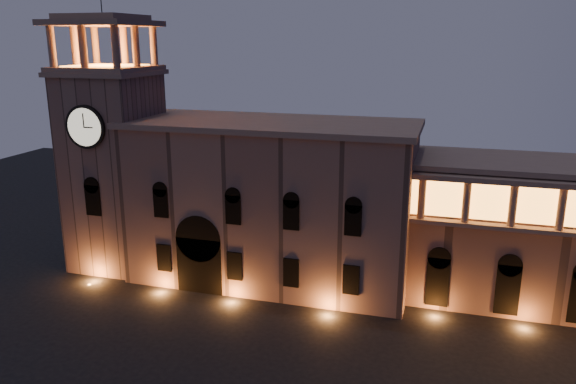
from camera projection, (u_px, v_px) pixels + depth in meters
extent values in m
cube|color=#7D5C51|center=(271.00, 204.00, 60.90)|extent=(30.00, 12.00, 17.00)
cube|color=#8B6F60|center=(271.00, 124.00, 58.58)|extent=(30.80, 12.80, 0.60)
cube|color=black|center=(202.00, 264.00, 58.99)|extent=(5.00, 1.40, 6.00)
cylinder|color=black|center=(200.00, 237.00, 58.20)|extent=(5.00, 1.40, 5.00)
cube|color=orange|center=(201.00, 266.00, 58.86)|extent=(4.20, 0.20, 5.00)
cube|color=#7D5C51|center=(115.00, 173.00, 64.36)|extent=(9.00, 9.00, 22.00)
cube|color=#8B6F60|center=(107.00, 73.00, 61.39)|extent=(9.80, 9.80, 0.50)
cylinder|color=black|center=(85.00, 127.00, 58.45)|extent=(4.60, 0.35, 4.60)
cylinder|color=beige|center=(84.00, 127.00, 58.32)|extent=(4.00, 0.12, 4.00)
cube|color=#8B6F60|center=(107.00, 68.00, 61.26)|extent=(9.40, 9.40, 0.50)
cube|color=orange|center=(106.00, 66.00, 61.18)|extent=(6.80, 6.80, 0.15)
cylinder|color=#8B6F60|center=(52.00, 47.00, 58.16)|extent=(0.76, 0.76, 4.20)
cylinder|color=#8B6F60|center=(83.00, 47.00, 57.13)|extent=(0.76, 0.76, 4.20)
cylinder|color=#8B6F60|center=(116.00, 47.00, 56.09)|extent=(0.76, 0.76, 4.20)
cylinder|color=#8B6F60|center=(95.00, 46.00, 65.19)|extent=(0.76, 0.76, 4.20)
cylinder|color=#8B6F60|center=(124.00, 46.00, 64.16)|extent=(0.76, 0.76, 4.20)
cylinder|color=#8B6F60|center=(154.00, 46.00, 63.12)|extent=(0.76, 0.76, 4.20)
cylinder|color=#8B6F60|center=(75.00, 46.00, 61.68)|extent=(0.76, 0.76, 4.20)
cylinder|color=#8B6F60|center=(136.00, 46.00, 59.61)|extent=(0.76, 0.76, 4.20)
cube|color=#8B6F60|center=(103.00, 23.00, 60.01)|extent=(9.80, 9.80, 0.60)
cube|color=#8B6F60|center=(102.00, 17.00, 59.85)|extent=(7.50, 7.50, 0.60)
cylinder|color=#8B6F60|center=(422.00, 198.00, 52.52)|extent=(0.70, 0.70, 4.00)
cylinder|color=#8B6F60|center=(466.00, 201.00, 51.43)|extent=(0.70, 0.70, 4.00)
cylinder|color=#8B6F60|center=(513.00, 205.00, 50.34)|extent=(0.70, 0.70, 4.00)
cylinder|color=#8B6F60|center=(562.00, 208.00, 49.25)|extent=(0.70, 0.70, 4.00)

